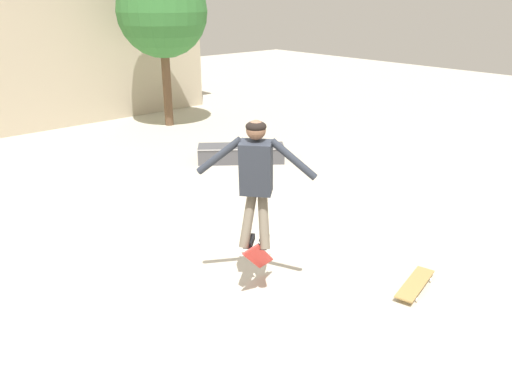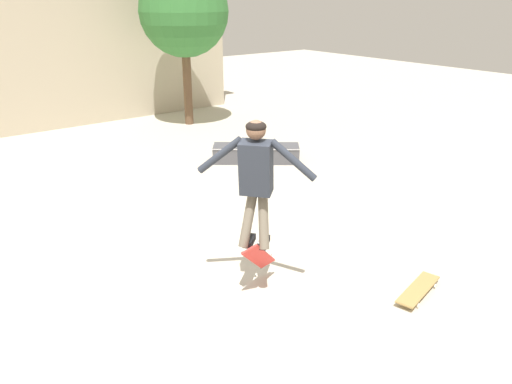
{
  "view_description": "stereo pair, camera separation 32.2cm",
  "coord_description": "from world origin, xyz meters",
  "px_view_note": "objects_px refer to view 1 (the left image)",
  "views": [
    {
      "loc": [
        -2.89,
        -4.08,
        3.28
      ],
      "look_at": [
        0.45,
        -0.28,
        1.27
      ],
      "focal_mm": 35.0,
      "sensor_mm": 36.0,
      "label": 1
    },
    {
      "loc": [
        -2.64,
        -4.28,
        3.28
      ],
      "look_at": [
        0.45,
        -0.28,
        1.27
      ],
      "focal_mm": 35.0,
      "sensor_mm": 36.0,
      "label": 2
    }
  ],
  "objects_px": {
    "skater": "(256,174)",
    "skateboard_flipping": "(259,257)",
    "tree_right": "(162,12)",
    "skate_ledge": "(241,153)",
    "skateboard_resting": "(415,284)"
  },
  "relations": [
    {
      "from": "tree_right",
      "to": "skater",
      "type": "height_order",
      "value": "tree_right"
    },
    {
      "from": "skate_ledge",
      "to": "skateboard_flipping",
      "type": "height_order",
      "value": "skateboard_flipping"
    },
    {
      "from": "tree_right",
      "to": "skateboard_resting",
      "type": "height_order",
      "value": "tree_right"
    },
    {
      "from": "skater",
      "to": "skate_ledge",
      "type": "bearing_deg",
      "value": 12.53
    },
    {
      "from": "skater",
      "to": "skateboard_flipping",
      "type": "bearing_deg",
      "value": -16.23
    },
    {
      "from": "tree_right",
      "to": "skateboard_flipping",
      "type": "bearing_deg",
      "value": -114.93
    },
    {
      "from": "tree_right",
      "to": "skater",
      "type": "relative_size",
      "value": 2.76
    },
    {
      "from": "skate_ledge",
      "to": "skater",
      "type": "bearing_deg",
      "value": -89.5
    },
    {
      "from": "skater",
      "to": "skateboard_flipping",
      "type": "distance_m",
      "value": 1.05
    },
    {
      "from": "tree_right",
      "to": "skate_ledge",
      "type": "height_order",
      "value": "tree_right"
    },
    {
      "from": "skateboard_flipping",
      "to": "skateboard_resting",
      "type": "height_order",
      "value": "skateboard_flipping"
    },
    {
      "from": "skate_ledge",
      "to": "skateboard_flipping",
      "type": "relative_size",
      "value": 2.56
    },
    {
      "from": "skater",
      "to": "skateboard_resting",
      "type": "bearing_deg",
      "value": -79.09
    },
    {
      "from": "skater",
      "to": "skateboard_flipping",
      "type": "relative_size",
      "value": 2.16
    },
    {
      "from": "skater",
      "to": "skateboard_resting",
      "type": "height_order",
      "value": "skater"
    }
  ]
}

